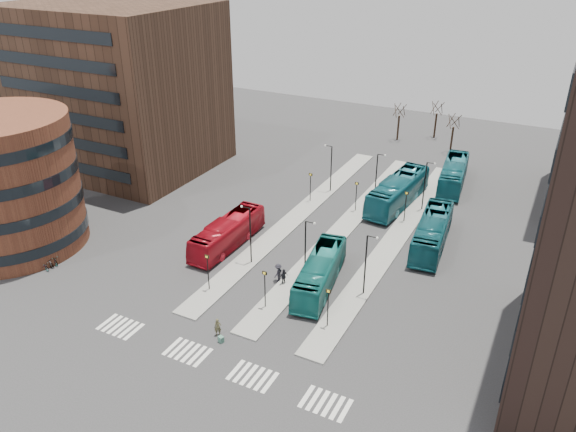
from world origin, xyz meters
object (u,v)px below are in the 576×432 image
at_px(teal_bus_b, 398,191).
at_px(teal_bus_d, 453,174).
at_px(red_bus, 228,233).
at_px(bicycle_far, 54,260).
at_px(suitcase, 221,339).
at_px(bicycle_near, 44,266).
at_px(bicycle_mid, 48,263).
at_px(traveller, 218,327).
at_px(commuter_c, 278,272).
at_px(teal_bus_a, 320,272).
at_px(commuter_a, 213,253).
at_px(commuter_b, 284,277).
at_px(teal_bus_c, 432,232).

bearing_deg(teal_bus_b, teal_bus_d, 67.96).
bearing_deg(red_bus, bicycle_far, -140.03).
relative_size(suitcase, teal_bus_b, 0.04).
height_order(bicycle_near, bicycle_far, bicycle_far).
distance_m(teal_bus_d, bicycle_mid, 50.05).
bearing_deg(teal_bus_b, bicycle_far, -126.77).
xyz_separation_m(suitcase, bicycle_near, (-21.71, 1.23, 0.14)).
distance_m(traveller, bicycle_near, 21.01).
xyz_separation_m(red_bus, commuter_c, (7.93, -3.50, -0.66)).
distance_m(teal_bus_b, traveller, 31.66).
height_order(teal_bus_a, commuter_a, teal_bus_a).
bearing_deg(suitcase, commuter_c, 107.40).
height_order(suitcase, commuter_b, commuter_b).
height_order(traveller, commuter_a, commuter_a).
bearing_deg(teal_bus_a, teal_bus_d, 69.49).
distance_m(teal_bus_c, bicycle_far, 39.01).
xyz_separation_m(traveller, commuter_a, (-7.14, 9.78, 0.08)).
bearing_deg(commuter_b, traveller, -168.90).
height_order(teal_bus_a, commuter_c, teal_bus_a).
bearing_deg(red_bus, commuter_c, -23.20).
distance_m(suitcase, teal_bus_a, 11.80).
bearing_deg(teal_bus_d, traveller, -110.50).
height_order(teal_bus_c, traveller, teal_bus_c).
xyz_separation_m(suitcase, teal_bus_d, (9.46, 40.91, 1.40)).
bearing_deg(commuter_c, teal_bus_b, 170.68).
distance_m(suitcase, teal_bus_d, 42.01).
xyz_separation_m(teal_bus_a, bicycle_far, (-25.45, -8.60, -1.08)).
relative_size(teal_bus_c, bicycle_far, 6.71).
bearing_deg(commuter_b, teal_bus_d, 3.30).
bearing_deg(bicycle_far, bicycle_near, -159.61).
relative_size(teal_bus_c, bicycle_mid, 7.45).
bearing_deg(teal_bus_a, commuter_c, -176.33).
bearing_deg(commuter_c, bicycle_far, -66.88).
bearing_deg(red_bus, commuter_b, -23.32).
bearing_deg(teal_bus_a, commuter_a, 173.72).
distance_m(commuter_a, bicycle_near, 16.64).
height_order(suitcase, teal_bus_b, teal_bus_b).
relative_size(teal_bus_d, commuter_a, 6.87).
bearing_deg(bicycle_mid, teal_bus_b, -44.31).
bearing_deg(commuter_c, teal_bus_d, 166.11).
relative_size(suitcase, bicycle_far, 0.30).
bearing_deg(teal_bus_a, bicycle_far, -170.99).
bearing_deg(commuter_c, teal_bus_a, 106.84).
bearing_deg(bicycle_far, teal_bus_d, -18.68).
bearing_deg(traveller, teal_bus_d, 43.83).
distance_m(suitcase, traveller, 1.09).
bearing_deg(commuter_b, suitcase, -164.27).
xyz_separation_m(red_bus, bicycle_near, (-13.60, -12.45, -1.15)).
relative_size(bicycle_near, bicycle_far, 0.89).
bearing_deg(traveller, teal_bus_c, 30.80).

